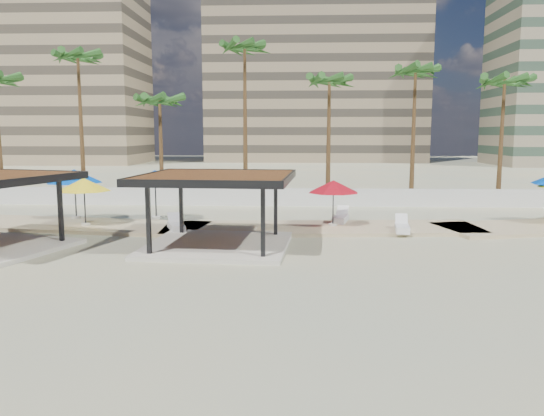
{
  "coord_description": "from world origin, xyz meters",
  "views": [
    {
      "loc": [
        0.7,
        -19.71,
        4.86
      ],
      "look_at": [
        -0.42,
        4.95,
        1.4
      ],
      "focal_mm": 35.0,
      "sensor_mm": 36.0,
      "label": 1
    }
  ],
  "objects_px": {
    "lounger_c": "(402,228)",
    "umbrella_c": "(333,187)",
    "lounger_a": "(176,226)",
    "pavilion_central": "(217,204)",
    "umbrella_a": "(74,176)",
    "lounger_b": "(341,218)"
  },
  "relations": [
    {
      "from": "umbrella_a",
      "to": "lounger_b",
      "type": "relative_size",
      "value": 1.56
    },
    {
      "from": "pavilion_central",
      "to": "lounger_c",
      "type": "relative_size",
      "value": 3.36
    },
    {
      "from": "umbrella_a",
      "to": "umbrella_c",
      "type": "xyz_separation_m",
      "value": [
        14.19,
        -1.78,
        -0.34
      ]
    },
    {
      "from": "umbrella_c",
      "to": "lounger_a",
      "type": "distance_m",
      "value": 8.16
    },
    {
      "from": "umbrella_a",
      "to": "umbrella_c",
      "type": "distance_m",
      "value": 14.3
    },
    {
      "from": "lounger_b",
      "to": "umbrella_c",
      "type": "bearing_deg",
      "value": 171.96
    },
    {
      "from": "lounger_c",
      "to": "pavilion_central",
      "type": "bearing_deg",
      "value": 118.38
    },
    {
      "from": "pavilion_central",
      "to": "umbrella_a",
      "type": "distance_m",
      "value": 11.02
    },
    {
      "from": "umbrella_c",
      "to": "lounger_a",
      "type": "height_order",
      "value": "umbrella_c"
    },
    {
      "from": "pavilion_central",
      "to": "lounger_b",
      "type": "distance_m",
      "value": 8.41
    },
    {
      "from": "umbrella_a",
      "to": "lounger_c",
      "type": "distance_m",
      "value": 17.86
    },
    {
      "from": "umbrella_a",
      "to": "lounger_c",
      "type": "relative_size",
      "value": 1.66
    },
    {
      "from": "umbrella_a",
      "to": "lounger_b",
      "type": "distance_m",
      "value": 14.85
    },
    {
      "from": "pavilion_central",
      "to": "umbrella_c",
      "type": "height_order",
      "value": "pavilion_central"
    },
    {
      "from": "lounger_b",
      "to": "lounger_c",
      "type": "xyz_separation_m",
      "value": [
        2.76,
        -2.69,
        -0.01
      ]
    },
    {
      "from": "lounger_c",
      "to": "umbrella_c",
      "type": "bearing_deg",
      "value": 74.21
    },
    {
      "from": "umbrella_a",
      "to": "umbrella_c",
      "type": "bearing_deg",
      "value": -7.16
    },
    {
      "from": "lounger_a",
      "to": "umbrella_c",
      "type": "bearing_deg",
      "value": -101.37
    },
    {
      "from": "pavilion_central",
      "to": "lounger_c",
      "type": "height_order",
      "value": "pavilion_central"
    },
    {
      "from": "pavilion_central",
      "to": "lounger_a",
      "type": "distance_m",
      "value": 4.4
    },
    {
      "from": "umbrella_a",
      "to": "lounger_a",
      "type": "bearing_deg",
      "value": -26.74
    },
    {
      "from": "umbrella_c",
      "to": "lounger_c",
      "type": "height_order",
      "value": "umbrella_c"
    }
  ]
}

